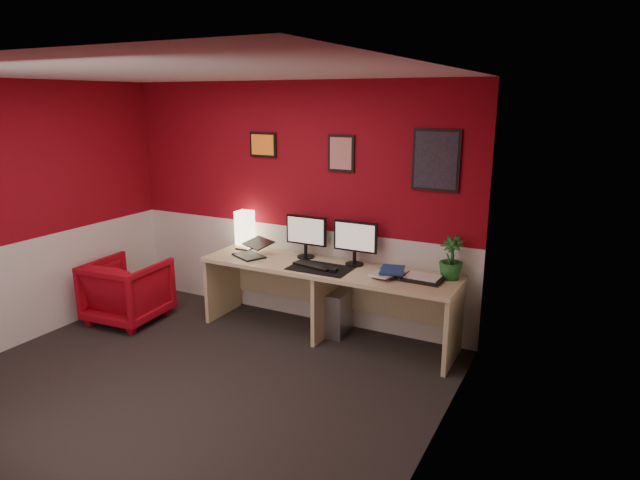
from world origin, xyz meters
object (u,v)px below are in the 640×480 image
(monitor_left, at_px, (306,230))
(potted_plant, at_px, (451,258))
(laptop, at_px, (249,246))
(desk, at_px, (326,302))
(shoji_lamp, at_px, (245,231))
(zen_tray, at_px, (423,279))
(armchair, at_px, (128,290))
(monitor_right, at_px, (355,236))
(pc_tower, at_px, (339,311))

(monitor_left, relative_size, potted_plant, 1.48)
(laptop, xyz_separation_m, monitor_left, (0.54, 0.25, 0.18))
(desk, bearing_deg, shoji_lamp, 170.40)
(desk, height_order, potted_plant, potted_plant)
(zen_tray, relative_size, armchair, 0.47)
(monitor_right, height_order, zen_tray, monitor_right)
(desk, xyz_separation_m, monitor_right, (0.22, 0.18, 0.66))
(monitor_right, height_order, armchair, monitor_right)
(desk, xyz_separation_m, pc_tower, (0.07, 0.15, -0.14))
(monitor_left, xyz_separation_m, monitor_right, (0.55, -0.01, 0.00))
(laptop, height_order, monitor_left, monitor_left)
(zen_tray, bearing_deg, monitor_left, 172.97)
(zen_tray, relative_size, pc_tower, 0.78)
(zen_tray, bearing_deg, desk, -178.22)
(monitor_left, distance_m, armchair, 2.03)
(pc_tower, bearing_deg, potted_plant, -2.98)
(monitor_right, bearing_deg, zen_tray, -11.66)
(laptop, bearing_deg, monitor_right, 37.89)
(potted_plant, bearing_deg, shoji_lamp, -179.79)
(monitor_left, bearing_deg, armchair, -155.33)
(monitor_right, bearing_deg, potted_plant, 0.50)
(shoji_lamp, relative_size, pc_tower, 0.89)
(shoji_lamp, height_order, armchair, shoji_lamp)
(potted_plant, xyz_separation_m, pc_tower, (-1.10, -0.04, -0.70))
(laptop, relative_size, armchair, 0.45)
(shoji_lamp, relative_size, laptop, 1.21)
(potted_plant, bearing_deg, pc_tower, -177.78)
(zen_tray, bearing_deg, monitor_right, 168.34)
(desk, height_order, monitor_right, monitor_right)
(shoji_lamp, distance_m, potted_plant, 2.25)
(laptop, height_order, potted_plant, potted_plant)
(shoji_lamp, distance_m, armchair, 1.40)
(laptop, relative_size, monitor_right, 0.57)
(monitor_left, relative_size, pc_tower, 1.29)
(desk, xyz_separation_m, monitor_left, (-0.33, 0.19, 0.66))
(shoji_lamp, bearing_deg, armchair, -141.32)
(armchair, bearing_deg, monitor_left, -159.89)
(laptop, xyz_separation_m, pc_tower, (0.94, 0.20, -0.61))
(monitor_right, bearing_deg, monitor_left, 179.33)
(monitor_left, height_order, pc_tower, monitor_left)
(laptop, xyz_separation_m, potted_plant, (2.04, 0.25, 0.09))
(potted_plant, bearing_deg, laptop, -173.07)
(desk, bearing_deg, armchair, -163.63)
(monitor_left, bearing_deg, desk, -29.54)
(laptop, distance_m, armchair, 1.41)
(armchair, bearing_deg, shoji_lamp, -145.88)
(desk, bearing_deg, zen_tray, 1.78)
(desk, distance_m, laptop, 0.99)
(shoji_lamp, bearing_deg, potted_plant, 0.21)
(laptop, xyz_separation_m, zen_tray, (1.83, 0.09, -0.09))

